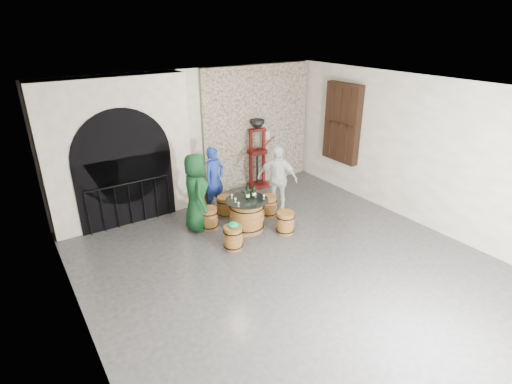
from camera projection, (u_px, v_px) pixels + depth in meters
ground at (294, 270)px, 7.32m from camera, size 8.00×8.00×0.00m
wall_back at (194, 136)px, 9.74m from camera, size 8.00×0.00×8.00m
wall_left at (77, 252)px, 4.90m from camera, size 0.00×8.00×8.00m
wall_right at (426, 154)px, 8.46m from camera, size 0.00×8.00×8.00m
ceiling at (303, 93)px, 6.04m from camera, size 8.00×8.00×0.00m
stone_facing_panel at (257, 127)px, 10.60m from camera, size 3.20×0.12×3.18m
arched_opening at (119, 153)px, 8.58m from camera, size 3.10×0.60×3.19m
shuttered_window at (342, 123)px, 10.15m from camera, size 0.23×1.10×2.00m
barrel_table at (247, 215)px, 8.61m from camera, size 0.91×0.91×0.71m
barrel_stool_left at (209, 218)px, 8.70m from camera, size 0.40×0.40×0.48m
barrel_stool_far at (225, 206)px, 9.25m from camera, size 0.40×0.40×0.48m
barrel_stool_right at (269, 206)px, 9.28m from camera, size 0.40×0.40×0.48m
barrel_stool_near_right at (285, 223)px, 8.51m from camera, size 0.40×0.40×0.48m
barrel_stool_near_left at (233, 238)px, 7.93m from camera, size 0.40×0.40×0.48m
green_cap at (233, 225)px, 7.81m from camera, size 0.25×0.20×0.11m
person_green at (196, 192)px, 8.46m from camera, size 0.73×0.94×1.71m
person_blue at (215, 180)px, 9.34m from camera, size 0.65×0.51×1.56m
person_white at (277, 179)px, 9.32m from camera, size 0.92×0.97×1.61m
wine_bottle_left at (248, 194)px, 8.42m from camera, size 0.08×0.08×0.32m
wine_bottle_center at (254, 192)px, 8.49m from camera, size 0.08×0.08×0.32m
wine_bottle_right at (247, 191)px, 8.57m from camera, size 0.08×0.08×0.32m
tasting_glass_a at (239, 204)px, 8.14m from camera, size 0.05×0.05×0.10m
tasting_glass_b at (255, 195)px, 8.57m from camera, size 0.05×0.05×0.10m
tasting_glass_c at (232, 196)px, 8.51m from camera, size 0.05×0.05×0.10m
tasting_glass_d at (248, 192)px, 8.72m from camera, size 0.05×0.05×0.10m
tasting_glass_e at (264, 197)px, 8.49m from camera, size 0.05×0.05×0.10m
tasting_glass_f at (235, 200)px, 8.33m from camera, size 0.05×0.05×0.10m
side_barrel at (200, 196)px, 9.64m from camera, size 0.47×0.47×0.62m
corking_press at (257, 149)px, 10.55m from camera, size 0.77×0.46×1.86m
control_box at (266, 135)px, 10.77m from camera, size 0.18×0.10×0.22m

